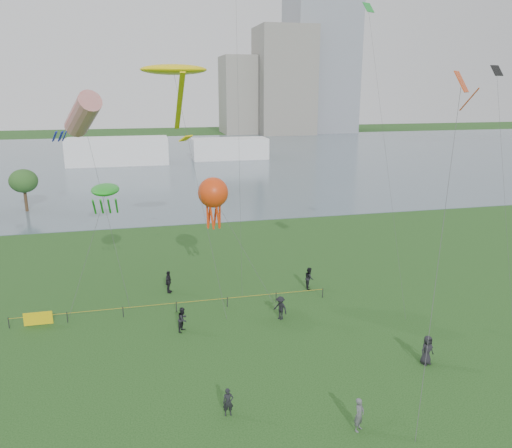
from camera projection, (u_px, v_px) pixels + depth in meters
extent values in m
plane|color=#173B12|center=(299.00, 421.00, 26.04)|extent=(400.00, 400.00, 0.00)
cube|color=slate|center=(171.00, 160.00, 119.94)|extent=(400.00, 120.00, 0.08)
cube|color=gray|center=(284.00, 81.00, 183.23)|extent=(20.00, 20.00, 38.00)
cube|color=gray|center=(243.00, 95.00, 187.12)|extent=(16.00, 18.00, 28.00)
cube|color=white|center=(118.00, 151.00, 111.83)|extent=(22.00, 8.00, 6.00)
cube|color=white|center=(230.00, 149.00, 120.48)|extent=(18.00, 7.00, 5.00)
cylinder|color=#3D2C1C|center=(26.00, 202.00, 69.55)|extent=(0.44, 0.44, 2.69)
ellipsoid|color=#305C24|center=(23.00, 181.00, 68.75)|extent=(3.82, 3.82, 3.22)
cylinder|color=black|center=(9.00, 323.00, 35.93)|extent=(0.07, 0.07, 0.85)
cylinder|color=black|center=(67.00, 317.00, 36.81)|extent=(0.07, 0.07, 0.85)
cylinder|color=black|center=(123.00, 312.00, 37.68)|extent=(0.07, 0.07, 0.85)
cylinder|color=black|center=(176.00, 307.00, 38.56)|extent=(0.07, 0.07, 0.85)
cylinder|color=black|center=(227.00, 302.00, 39.44)|extent=(0.07, 0.07, 0.85)
cylinder|color=black|center=(276.00, 297.00, 40.32)|extent=(0.07, 0.07, 0.85)
cylinder|color=black|center=(323.00, 293.00, 41.19)|extent=(0.07, 0.07, 0.85)
cylinder|color=gold|center=(176.00, 303.00, 38.48)|extent=(24.00, 0.03, 0.03)
cube|color=yellow|center=(38.00, 318.00, 36.33)|extent=(2.00, 0.04, 1.00)
imported|color=#515358|center=(359.00, 415.00, 25.11)|extent=(0.78, 0.75, 1.80)
imported|color=black|center=(183.00, 319.00, 35.42)|extent=(1.06, 1.11, 1.81)
imported|color=black|center=(280.00, 308.00, 37.24)|extent=(1.23, 1.35, 1.82)
imported|color=black|center=(168.00, 282.00, 42.07)|extent=(0.86, 1.22, 1.93)
imported|color=black|center=(427.00, 350.00, 31.19)|extent=(1.05, 0.81, 1.91)
imported|color=black|center=(228.00, 402.00, 26.31)|extent=(0.58, 0.40, 1.56)
imported|color=black|center=(309.00, 278.00, 42.98)|extent=(0.89, 1.04, 1.89)
cylinder|color=#3F3F42|center=(200.00, 193.00, 37.97)|extent=(2.71, 6.83, 18.16)
ellipsoid|color=yellow|center=(174.00, 70.00, 38.47)|extent=(5.15, 3.22, 0.81)
cube|color=yellow|center=(179.00, 103.00, 35.16)|extent=(0.36, 6.98, 4.09)
cube|color=yellow|center=(186.00, 138.00, 32.14)|extent=(0.95, 0.95, 0.42)
cylinder|color=#3F3F42|center=(106.00, 210.00, 39.67)|extent=(2.85, 5.75, 14.73)
cylinder|color=red|center=(83.00, 114.00, 40.09)|extent=(3.76, 5.19, 3.89)
cylinder|color=#191EB0|center=(64.00, 136.00, 39.08)|extent=(0.60, 1.13, 0.88)
cylinder|color=#191EB0|center=(61.00, 136.00, 39.38)|extent=(0.60, 1.13, 0.88)
cylinder|color=#191EB0|center=(55.00, 136.00, 39.15)|extent=(0.60, 1.13, 0.88)
cylinder|color=#191EB0|center=(54.00, 137.00, 38.71)|extent=(0.60, 1.13, 0.88)
cylinder|color=#191EB0|center=(60.00, 137.00, 38.67)|extent=(0.60, 1.13, 0.88)
cylinder|color=#3F3F42|center=(88.00, 252.00, 38.64)|extent=(3.17, 3.56, 9.02)
ellipsoid|color=#1C9B1E|center=(105.00, 190.00, 39.45)|extent=(2.19, 3.93, 0.76)
cylinder|color=#1C9B1E|center=(94.00, 207.00, 38.04)|extent=(0.16, 1.79, 1.54)
cylinder|color=#1C9B1E|center=(102.00, 207.00, 38.16)|extent=(0.16, 1.79, 1.54)
cylinder|color=#1C9B1E|center=(109.00, 206.00, 38.28)|extent=(0.16, 1.79, 1.54)
cylinder|color=#1C9B1E|center=(117.00, 206.00, 38.40)|extent=(0.16, 1.79, 1.54)
cylinder|color=#3F3F42|center=(244.00, 250.00, 39.60)|extent=(4.33, 3.53, 8.76)
sphere|color=red|center=(213.00, 192.00, 39.61)|extent=(2.42, 2.42, 2.42)
cylinder|color=red|center=(220.00, 212.00, 40.15)|extent=(0.18, 0.54, 2.60)
cylinder|color=red|center=(216.00, 211.00, 40.50)|extent=(0.49, 0.36, 2.61)
cylinder|color=red|center=(210.00, 211.00, 40.39)|extent=(0.49, 0.36, 2.61)
cylinder|color=red|center=(207.00, 212.00, 39.93)|extent=(0.18, 0.54, 2.60)
cylinder|color=red|center=(211.00, 213.00, 39.57)|extent=(0.49, 0.36, 2.61)
cylinder|color=red|center=(217.00, 213.00, 39.68)|extent=(0.49, 0.36, 2.61)
cylinder|color=#3F3F42|center=(440.00, 246.00, 26.92)|extent=(6.39, 8.50, 17.15)
cube|color=#D64013|center=(461.00, 82.00, 29.32)|extent=(1.51, 1.51, 1.24)
cylinder|color=#D64013|center=(469.00, 100.00, 28.74)|extent=(0.08, 1.58, 1.35)
cube|color=#198C2D|center=(368.00, 7.00, 38.80)|extent=(0.93, 0.60, 0.76)
cube|color=black|center=(497.00, 70.00, 35.84)|extent=(0.97, 0.68, 0.76)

